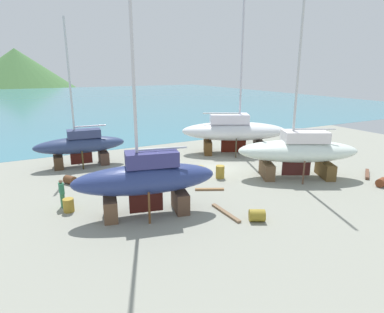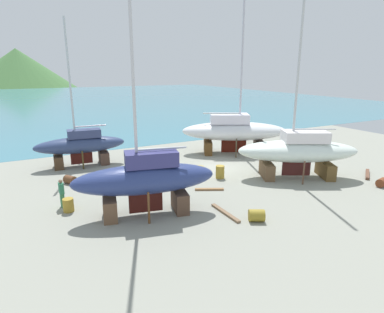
{
  "view_description": "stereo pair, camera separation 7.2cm",
  "coord_description": "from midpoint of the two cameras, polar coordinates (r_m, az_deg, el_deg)",
  "views": [
    {
      "loc": [
        -13.49,
        -21.23,
        7.73
      ],
      "look_at": [
        -2.34,
        -0.22,
        1.3
      ],
      "focal_mm": 30.53,
      "sensor_mm": 36.0,
      "label": 1
    },
    {
      "loc": [
        -13.43,
        -21.27,
        7.73
      ],
      "look_at": [
        -2.34,
        -0.22,
        1.3
      ],
      "focal_mm": 30.53,
      "sensor_mm": 36.0,
      "label": 2
    }
  ],
  "objects": [
    {
      "name": "ground_plane",
      "position": [
        24.12,
        7.72,
        -3.71
      ],
      "size": [
        50.57,
        50.57,
        0.0
      ],
      "primitive_type": "plane",
      "color": "gray"
    },
    {
      "name": "sea_water",
      "position": [
        90.29,
        -19.55,
        9.36
      ],
      "size": [
        130.05,
        115.68,
        0.01
      ],
      "primitive_type": "cube",
      "color": "teal",
      "rests_on": "ground"
    },
    {
      "name": "headland_hill",
      "position": [
        191.46,
        -28.04,
        11.09
      ],
      "size": [
        99.13,
        99.13,
        34.97
      ],
      "primitive_type": "cone",
      "color": "#43703B",
      "rests_on": "ground"
    },
    {
      "name": "sailboat_mid_port",
      "position": [
        17.64,
        -8.18,
        -3.85
      ],
      "size": [
        7.92,
        3.78,
        13.61
      ],
      "rotation": [
        0.0,
        0.0,
        2.92
      ],
      "color": "brown",
      "rests_on": "ground"
    },
    {
      "name": "sailboat_small_center",
      "position": [
        30.78,
        7.2,
        4.52
      ],
      "size": [
        10.14,
        7.42,
        15.55
      ],
      "rotation": [
        0.0,
        0.0,
        -0.48
      ],
      "color": "#43352D",
      "rests_on": "ground"
    },
    {
      "name": "sailboat_large_starboard",
      "position": [
        24.78,
        17.97,
        1.0
      ],
      "size": [
        8.98,
        6.56,
        14.42
      ],
      "rotation": [
        0.0,
        0.0,
        2.66
      ],
      "color": "brown",
      "rests_on": "ground"
    },
    {
      "name": "sailboat_far_slipway",
      "position": [
        27.98,
        -18.94,
        1.93
      ],
      "size": [
        7.23,
        2.6,
        11.44
      ],
      "rotation": [
        0.0,
        0.0,
        3.06
      ],
      "color": "#493321",
      "rests_on": "ground"
    },
    {
      "name": "worker",
      "position": [
        20.16,
        -21.88,
        -5.93
      ],
      "size": [
        0.27,
        0.45,
        1.67
      ],
      "rotation": [
        0.0,
        0.0,
        3.21
      ],
      "color": "#397950",
      "rests_on": "ground"
    },
    {
      "name": "barrel_tipped_left",
      "position": [
        24.16,
        -20.62,
        -3.83
      ],
      "size": [
        0.91,
        0.97,
        0.57
      ],
      "primitive_type": "cylinder",
      "rotation": [
        1.57,
        0.0,
        3.73
      ],
      "color": "brown",
      "rests_on": "ground"
    },
    {
      "name": "barrel_tar_black",
      "position": [
        17.63,
        11.17,
        -10.05
      ],
      "size": [
        1.01,
        0.95,
        0.64
      ],
      "primitive_type": "cylinder",
      "rotation": [
        1.57,
        0.0,
        1.07
      ],
      "color": "olive",
      "rests_on": "ground"
    },
    {
      "name": "barrel_ochre",
      "position": [
        23.92,
        1.27,
        -2.69
      ],
      "size": [
        0.72,
        0.72,
        0.83
      ],
      "primitive_type": "cylinder",
      "rotation": [
        0.0,
        0.0,
        1.73
      ],
      "color": "olive",
      "rests_on": "ground"
    },
    {
      "name": "barrel_by_slipway",
      "position": [
        25.59,
        30.15,
        -3.91
      ],
      "size": [
        0.86,
        0.73,
        0.57
      ],
      "primitive_type": "cylinder",
      "rotation": [
        1.57,
        0.0,
        4.94
      ],
      "color": "brown",
      "rests_on": "ground"
    },
    {
      "name": "barrel_blue_faded",
      "position": [
        23.82,
        4.84,
        -2.7
      ],
      "size": [
        0.66,
        0.66,
        0.93
      ],
      "primitive_type": "cylinder",
      "rotation": [
        0.0,
        0.0,
        0.06
      ],
      "color": "olive",
      "rests_on": "ground"
    },
    {
      "name": "barrel_tipped_center",
      "position": [
        19.6,
        -20.85,
        -7.96
      ],
      "size": [
        0.6,
        0.6,
        0.76
      ],
      "primitive_type": "cylinder",
      "rotation": [
        0.0,
        0.0,
        0.02
      ],
      "color": "olive",
      "rests_on": "ground"
    },
    {
      "name": "timber_plank_far",
      "position": [
        31.33,
        19.0,
        0.12
      ],
      "size": [
        1.17,
        1.04,
        0.12
      ],
      "primitive_type": "cube",
      "rotation": [
        0.0,
        0.0,
        0.71
      ],
      "color": "brown",
      "rests_on": "ground"
    },
    {
      "name": "timber_long_aft",
      "position": [
        18.29,
        5.79,
        -9.76
      ],
      "size": [
        0.25,
        2.56,
        0.12
      ],
      "primitive_type": "cube",
      "rotation": [
        0.0,
        0.0,
        1.58
      ],
      "color": "#7E6248",
      "rests_on": "ground"
    },
    {
      "name": "timber_short_skew",
      "position": [
        21.57,
        2.98,
        -5.74
      ],
      "size": [
        1.8,
        1.06,
        0.12
      ],
      "primitive_type": "cube",
      "rotation": [
        0.0,
        0.0,
        2.68
      ],
      "color": "olive",
      "rests_on": "ground"
    },
    {
      "name": "timber_short_cross",
      "position": [
        27.7,
        28.21,
        -2.72
      ],
      "size": [
        2.08,
        1.54,
        0.2
      ],
      "primitive_type": "cube",
      "rotation": [
        0.0,
        0.0,
        0.6
      ],
      "color": "brown",
      "rests_on": "ground"
    }
  ]
}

